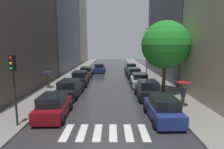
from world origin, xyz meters
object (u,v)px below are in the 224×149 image
(parked_car_left_nearest, at_px, (53,107))
(parked_car_right_second, at_px, (147,90))
(street_tree_right, at_px, (165,45))
(parked_car_left_third, at_px, (80,78))
(lamp_post_right, at_px, (147,49))
(parked_car_left_second, at_px, (70,89))
(pedestrian_foreground, at_px, (183,88))
(car_midroad, at_px, (99,68))
(pedestrian_near_tree, at_px, (48,76))
(parked_car_right_fourth, at_px, (134,73))
(parked_car_left_fourth, at_px, (86,72))
(parked_car_right_third, at_px, (139,80))
(parked_car_right_nearest, at_px, (163,109))
(traffic_light_left_corner, at_px, (13,75))
(parked_car_right_fifth, at_px, (131,68))

(parked_car_left_nearest, distance_m, parked_car_right_second, 8.86)
(parked_car_right_second, distance_m, street_tree_right, 5.10)
(parked_car_left_nearest, bearing_deg, parked_car_left_third, -1.79)
(street_tree_right, relative_size, lamp_post_right, 0.98)
(parked_car_left_second, relative_size, parked_car_right_second, 1.19)
(parked_car_left_second, xyz_separation_m, pedestrian_foreground, (9.95, -3.39, 0.85))
(parked_car_right_second, bearing_deg, car_midroad, 17.87)
(pedestrian_foreground, height_order, street_tree_right, street_tree_right)
(parked_car_left_third, xyz_separation_m, street_tree_right, (9.56, -4.33, 4.24))
(parked_car_right_second, relative_size, pedestrian_near_tree, 2.19)
(parked_car_left_third, bearing_deg, parked_car_left_nearest, 177.86)
(parked_car_right_fourth, xyz_separation_m, pedestrian_foreground, (2.34, -14.25, 0.89))
(parked_car_left_second, xyz_separation_m, parked_car_left_fourth, (0.01, 12.00, -0.05))
(pedestrian_foreground, bearing_deg, parked_car_left_third, 106.27)
(parked_car_left_fourth, height_order, pedestrian_foreground, pedestrian_foreground)
(parked_car_right_third, bearing_deg, parked_car_right_second, -178.08)
(parked_car_right_fourth, xyz_separation_m, street_tree_right, (2.03, -9.63, 4.32))
(parked_car_right_nearest, relative_size, car_midroad, 0.97)
(parked_car_left_second, height_order, pedestrian_near_tree, pedestrian_near_tree)
(street_tree_right, bearing_deg, lamp_post_right, 91.93)
(parked_car_left_fourth, xyz_separation_m, pedestrian_near_tree, (-3.18, -8.87, 0.76))
(parked_car_left_second, bearing_deg, pedestrian_foreground, -107.13)
(parked_car_left_nearest, bearing_deg, pedestrian_near_tree, 19.10)
(parked_car_left_fourth, height_order, car_midroad, car_midroad)
(car_midroad, bearing_deg, parked_car_right_nearest, -164.62)
(parked_car_right_second, height_order, lamp_post_right, lamp_post_right)
(parked_car_left_third, relative_size, traffic_light_left_corner, 1.08)
(parked_car_right_fifth, bearing_deg, parked_car_right_fourth, 177.98)
(traffic_light_left_corner, bearing_deg, pedestrian_foreground, 17.78)
(traffic_light_left_corner, height_order, lamp_post_right, lamp_post_right)
(parked_car_right_fifth, relative_size, pedestrian_near_tree, 2.44)
(street_tree_right, bearing_deg, parked_car_left_second, -172.76)
(parked_car_left_second, xyz_separation_m, parked_car_right_third, (7.62, 4.72, -0.03))
(parked_car_left_third, distance_m, parked_car_right_second, 9.76)
(street_tree_right, bearing_deg, car_midroad, 116.65)
(car_midroad, bearing_deg, pedestrian_foreground, -157.04)
(parked_car_right_nearest, distance_m, traffic_light_left_corner, 9.69)
(parked_car_left_third, xyz_separation_m, car_midroad, (1.77, 11.20, -0.06))
(traffic_light_left_corner, bearing_deg, parked_car_right_third, 51.94)
(car_midroad, distance_m, street_tree_right, 17.90)
(parked_car_right_third, relative_size, traffic_light_left_corner, 1.01)
(parked_car_left_nearest, height_order, parked_car_right_second, parked_car_right_second)
(parked_car_right_fourth, distance_m, pedestrian_near_tree, 13.28)
(parked_car_right_second, distance_m, lamp_post_right, 11.09)
(pedestrian_near_tree, distance_m, street_tree_right, 13.44)
(parked_car_left_nearest, xyz_separation_m, parked_car_left_third, (0.00, 10.95, 0.05))
(parked_car_right_fifth, xyz_separation_m, lamp_post_right, (1.68, -6.56, 3.65))
(parked_car_left_nearest, height_order, parked_car_left_second, parked_car_left_second)
(parked_car_right_nearest, height_order, car_midroad, parked_car_right_nearest)
(car_midroad, bearing_deg, parked_car_left_second, 174.75)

